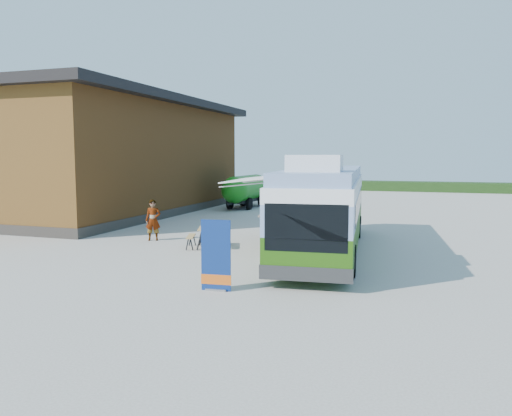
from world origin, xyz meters
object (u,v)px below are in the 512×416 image
(person_a, at_px, (153,220))
(slurry_tanker, at_px, (246,189))
(banner, at_px, (216,262))
(bus, at_px, (325,206))
(person_b, at_px, (265,217))
(picnic_table, at_px, (205,233))

(person_a, bearing_deg, slurry_tanker, 71.85)
(slurry_tanker, bearing_deg, banner, -70.64)
(bus, height_order, banner, bus)
(bus, distance_m, person_b, 4.69)
(person_a, distance_m, slurry_tanker, 14.85)
(person_a, relative_size, person_b, 1.03)
(bus, height_order, picnic_table, bus)
(slurry_tanker, bearing_deg, picnic_table, -74.43)
(bus, xyz_separation_m, person_a, (-7.77, 0.19, -0.90))
(picnic_table, bearing_deg, bus, -10.98)
(person_b, bearing_deg, person_a, -28.53)
(person_a, bearing_deg, picnic_table, -38.95)
(slurry_tanker, bearing_deg, person_b, -64.59)
(person_b, xyz_separation_m, slurry_tanker, (-5.21, 11.96, 0.47))
(picnic_table, relative_size, person_a, 0.99)
(banner, xyz_separation_m, person_a, (-5.95, 6.86, 0.10))
(picnic_table, xyz_separation_m, person_a, (-2.96, 0.93, 0.29))
(bus, distance_m, person_a, 7.82)
(person_a, bearing_deg, banner, -70.61)
(bus, relative_size, person_b, 7.06)
(person_b, bearing_deg, banner, 37.46)
(banner, xyz_separation_m, person_b, (-1.62, 9.73, 0.07))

